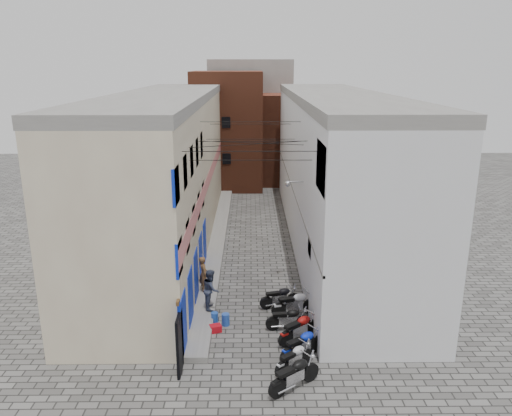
{
  "coord_description": "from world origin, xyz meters",
  "views": [
    {
      "loc": [
        -0.0,
        -15.97,
        10.53
      ],
      "look_at": [
        0.28,
        10.17,
        3.0
      ],
      "focal_mm": 35.0,
      "sensor_mm": 36.0,
      "label": 1
    }
  ],
  "objects_px": {
    "motorcycle_g": "(280,296)",
    "motorcycle_b": "(295,357)",
    "motorcycle_d": "(299,327)",
    "red_crate": "(216,328)",
    "motorcycle_f": "(295,302)",
    "person_b": "(211,289)",
    "motorcycle_a": "(294,373)",
    "water_jug_far": "(215,318)",
    "motorcycle_e": "(288,318)",
    "person_a": "(203,274)",
    "motorcycle_c": "(302,343)",
    "water_jug_near": "(226,320)"
  },
  "relations": [
    {
      "from": "motorcycle_c",
      "to": "person_a",
      "type": "distance_m",
      "value": 6.72
    },
    {
      "from": "person_b",
      "to": "motorcycle_f",
      "type": "bearing_deg",
      "value": -97.85
    },
    {
      "from": "motorcycle_d",
      "to": "person_a",
      "type": "relative_size",
      "value": 1.23
    },
    {
      "from": "motorcycle_e",
      "to": "water_jug_far",
      "type": "xyz_separation_m",
      "value": [
        -3.07,
        0.6,
        -0.31
      ]
    },
    {
      "from": "motorcycle_a",
      "to": "person_a",
      "type": "xyz_separation_m",
      "value": [
        -3.68,
        7.16,
        0.48
      ]
    },
    {
      "from": "motorcycle_b",
      "to": "person_b",
      "type": "height_order",
      "value": "person_b"
    },
    {
      "from": "water_jug_near",
      "to": "red_crate",
      "type": "xyz_separation_m",
      "value": [
        -0.39,
        -0.52,
        -0.12
      ]
    },
    {
      "from": "person_a",
      "to": "red_crate",
      "type": "bearing_deg",
      "value": 179.56
    },
    {
      "from": "motorcycle_e",
      "to": "motorcycle_b",
      "type": "bearing_deg",
      "value": -3.84
    },
    {
      "from": "person_a",
      "to": "water_jug_far",
      "type": "bearing_deg",
      "value": -178.76
    },
    {
      "from": "water_jug_far",
      "to": "red_crate",
      "type": "relative_size",
      "value": 1.02
    },
    {
      "from": "motorcycle_f",
      "to": "person_b",
      "type": "relative_size",
      "value": 1.17
    },
    {
      "from": "red_crate",
      "to": "motorcycle_f",
      "type": "bearing_deg",
      "value": 22.0
    },
    {
      "from": "motorcycle_f",
      "to": "motorcycle_g",
      "type": "height_order",
      "value": "motorcycle_f"
    },
    {
      "from": "person_a",
      "to": "person_b",
      "type": "height_order",
      "value": "person_b"
    },
    {
      "from": "water_jug_near",
      "to": "motorcycle_e",
      "type": "bearing_deg",
      "value": -8.43
    },
    {
      "from": "motorcycle_d",
      "to": "person_b",
      "type": "bearing_deg",
      "value": -159.92
    },
    {
      "from": "person_b",
      "to": "red_crate",
      "type": "xyz_separation_m",
      "value": [
        0.28,
        -1.6,
        -1.0
      ]
    },
    {
      "from": "motorcycle_d",
      "to": "red_crate",
      "type": "height_order",
      "value": "motorcycle_d"
    },
    {
      "from": "person_a",
      "to": "person_b",
      "type": "xyz_separation_m",
      "value": [
        0.49,
        -1.77,
        0.05
      ]
    },
    {
      "from": "motorcycle_b",
      "to": "motorcycle_e",
      "type": "bearing_deg",
      "value": 141.09
    },
    {
      "from": "water_jug_far",
      "to": "red_crate",
      "type": "height_order",
      "value": "water_jug_far"
    },
    {
      "from": "motorcycle_b",
      "to": "red_crate",
      "type": "bearing_deg",
      "value": -171.33
    },
    {
      "from": "person_b",
      "to": "person_a",
      "type": "bearing_deg",
      "value": 11.43
    },
    {
      "from": "motorcycle_g",
      "to": "motorcycle_c",
      "type": "bearing_deg",
      "value": -7.9
    },
    {
      "from": "motorcycle_c",
      "to": "person_b",
      "type": "bearing_deg",
      "value": -169.38
    },
    {
      "from": "motorcycle_a",
      "to": "motorcycle_d",
      "type": "bearing_deg",
      "value": 134.92
    },
    {
      "from": "motorcycle_f",
      "to": "person_b",
      "type": "distance_m",
      "value": 3.69
    },
    {
      "from": "motorcycle_c",
      "to": "water_jug_near",
      "type": "distance_m",
      "value": 3.85
    },
    {
      "from": "motorcycle_a",
      "to": "motorcycle_b",
      "type": "xyz_separation_m",
      "value": [
        0.1,
        1.1,
        -0.1
      ]
    },
    {
      "from": "person_a",
      "to": "water_jug_near",
      "type": "bearing_deg",
      "value": -171.16
    },
    {
      "from": "motorcycle_b",
      "to": "motorcycle_g",
      "type": "bearing_deg",
      "value": 143.5
    },
    {
      "from": "motorcycle_e",
      "to": "red_crate",
      "type": "height_order",
      "value": "motorcycle_e"
    },
    {
      "from": "person_b",
      "to": "water_jug_near",
      "type": "height_order",
      "value": "person_b"
    },
    {
      "from": "motorcycle_g",
      "to": "red_crate",
      "type": "relative_size",
      "value": 4.11
    },
    {
      "from": "motorcycle_b",
      "to": "motorcycle_c",
      "type": "xyz_separation_m",
      "value": [
        0.36,
        0.78,
        0.07
      ]
    },
    {
      "from": "person_b",
      "to": "water_jug_near",
      "type": "xyz_separation_m",
      "value": [
        0.67,
        -1.08,
        -0.89
      ]
    },
    {
      "from": "red_crate",
      "to": "motorcycle_g",
      "type": "bearing_deg",
      "value": 37.52
    },
    {
      "from": "motorcycle_c",
      "to": "red_crate",
      "type": "xyz_separation_m",
      "value": [
        -3.36,
        1.91,
        -0.45
      ]
    },
    {
      "from": "motorcycle_g",
      "to": "motorcycle_b",
      "type": "bearing_deg",
      "value": -13.52
    },
    {
      "from": "motorcycle_a",
      "to": "person_b",
      "type": "height_order",
      "value": "person_b"
    },
    {
      "from": "water_jug_far",
      "to": "red_crate",
      "type": "bearing_deg",
      "value": -83.22
    },
    {
      "from": "motorcycle_e",
      "to": "person_b",
      "type": "relative_size",
      "value": 1.04
    },
    {
      "from": "water_jug_far",
      "to": "motorcycle_a",
      "type": "bearing_deg",
      "value": -56.57
    },
    {
      "from": "motorcycle_b",
      "to": "person_a",
      "type": "distance_m",
      "value": 7.16
    },
    {
      "from": "motorcycle_d",
      "to": "water_jug_far",
      "type": "relative_size",
      "value": 4.48
    },
    {
      "from": "motorcycle_a",
      "to": "motorcycle_f",
      "type": "height_order",
      "value": "motorcycle_a"
    },
    {
      "from": "motorcycle_f",
      "to": "water_jug_far",
      "type": "height_order",
      "value": "motorcycle_f"
    },
    {
      "from": "motorcycle_e",
      "to": "red_crate",
      "type": "xyz_separation_m",
      "value": [
        -2.98,
        -0.13,
        -0.4
      ]
    },
    {
      "from": "motorcycle_f",
      "to": "water_jug_far",
      "type": "bearing_deg",
      "value": -93.92
    }
  ]
}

